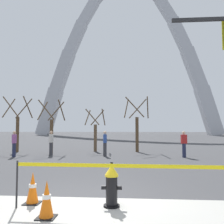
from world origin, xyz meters
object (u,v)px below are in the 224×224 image
at_px(pedestrian_standing_center, 184,144).
at_px(pedestrian_near_trees, 51,143).
at_px(pedestrian_walking_right, 105,143).
at_px(traffic_cone_by_hydrant, 47,200).
at_px(monument_arch, 127,63).
at_px(fire_hydrant, 112,186).
at_px(pedestrian_walking_left, 14,144).
at_px(traffic_cone_mid_sidewalk, 33,188).

relative_size(pedestrian_standing_center, pedestrian_near_trees, 1.00).
height_order(pedestrian_walking_right, pedestrian_near_trees, same).
bearing_deg(traffic_cone_by_hydrant, monument_arch, 89.42).
bearing_deg(fire_hydrant, pedestrian_standing_center, 69.45).
height_order(pedestrian_walking_left, pedestrian_standing_center, same).
xyz_separation_m(fire_hydrant, pedestrian_walking_right, (-1.23, 9.97, 0.35)).
bearing_deg(fire_hydrant, pedestrian_walking_right, 97.01).
bearing_deg(pedestrian_walking_left, traffic_cone_by_hydrant, -60.78).
xyz_separation_m(fire_hydrant, pedestrian_walking_left, (-6.78, 9.16, 0.35)).
xyz_separation_m(pedestrian_standing_center, pedestrian_walking_right, (-4.86, 0.28, 0.00)).
distance_m(fire_hydrant, pedestrian_standing_center, 10.35).
bearing_deg(pedestrian_walking_right, fire_hydrant, -82.99).
bearing_deg(pedestrian_walking_left, pedestrian_standing_center, 2.91).
height_order(traffic_cone_by_hydrant, monument_arch, monument_arch).
height_order(pedestrian_walking_left, pedestrian_walking_right, same).
xyz_separation_m(traffic_cone_mid_sidewalk, pedestrian_walking_right, (0.63, 9.90, 0.46)).
relative_size(traffic_cone_mid_sidewalk, pedestrian_standing_center, 0.46).
height_order(fire_hydrant, pedestrian_near_trees, pedestrian_near_trees).
relative_size(traffic_cone_by_hydrant, monument_arch, 0.02).
height_order(monument_arch, pedestrian_walking_right, monument_arch).
height_order(pedestrian_standing_center, pedestrian_near_trees, same).
relative_size(traffic_cone_mid_sidewalk, monument_arch, 0.02).
relative_size(monument_arch, pedestrian_walking_right, 30.34).
relative_size(pedestrian_walking_left, pedestrian_standing_center, 1.00).
distance_m(pedestrian_walking_right, pedestrian_near_trees, 3.57).
distance_m(traffic_cone_mid_sidewalk, pedestrian_walking_right, 9.93).
bearing_deg(pedestrian_walking_right, traffic_cone_mid_sidewalk, -93.64).
bearing_deg(pedestrian_standing_center, traffic_cone_mid_sidewalk, -119.72).
height_order(traffic_cone_by_hydrant, pedestrian_walking_right, pedestrian_walking_right).
bearing_deg(pedestrian_walking_right, pedestrian_near_trees, 176.84).
distance_m(traffic_cone_mid_sidewalk, pedestrian_near_trees, 10.52).
bearing_deg(monument_arch, pedestrian_standing_center, -85.04).
xyz_separation_m(pedestrian_standing_center, pedestrian_near_trees, (-8.42, 0.48, 0.00)).
height_order(traffic_cone_mid_sidewalk, pedestrian_near_trees, pedestrian_near_trees).
bearing_deg(pedestrian_walking_right, pedestrian_walking_left, -171.68).
xyz_separation_m(traffic_cone_mid_sidewalk, monument_arch, (1.24, 58.50, 18.62)).
distance_m(traffic_cone_by_hydrant, pedestrian_standing_center, 11.56).
bearing_deg(pedestrian_near_trees, monument_arch, 85.07).
bearing_deg(monument_arch, traffic_cone_mid_sidewalk, -91.22).
bearing_deg(pedestrian_walking_right, pedestrian_standing_center, -3.35).
bearing_deg(pedestrian_near_trees, fire_hydrant, -64.79).
bearing_deg(monument_arch, pedestrian_near_trees, -94.93).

